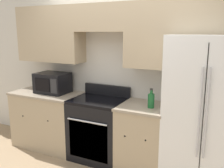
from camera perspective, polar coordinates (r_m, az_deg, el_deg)
The scene contains 7 objects.
wall_back at distance 3.66m, azimuth 2.07°, elevation 6.37°, with size 8.00×0.39×2.60m.
lower_cabinets_left at distance 4.30m, azimuth -14.25°, elevation -7.78°, with size 1.14×0.64×0.91m.
lower_cabinets_right at distance 3.52m, azimuth 7.07°, elevation -12.02°, with size 0.64×0.64×0.91m.
oven_range at distance 3.79m, azimuth -3.08°, elevation -10.13°, with size 0.77×0.65×1.07m.
refrigerator at distance 3.26m, azimuth 20.76°, elevation -6.02°, with size 0.95×0.76×1.85m.
microwave at distance 4.11m, azimuth -13.40°, elevation 0.27°, with size 0.51×0.39×0.32m.
bottle at distance 3.26m, azimuth 8.92°, elevation -3.67°, with size 0.09×0.09×0.26m.
Camera 1 is at (1.50, -2.74, 1.89)m, focal length 40.00 mm.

